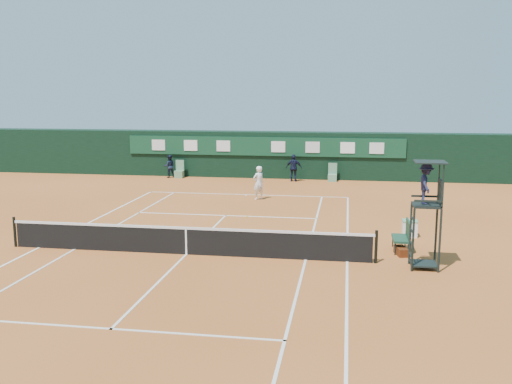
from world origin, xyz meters
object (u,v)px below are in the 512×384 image
at_px(umpire_chair, 427,192).
at_px(player, 258,183).
at_px(player_bench, 404,235).
at_px(tennis_net, 186,240).
at_px(cooler, 410,228).

relative_size(umpire_chair, player, 1.94).
bearing_deg(player_bench, tennis_net, -167.68).
bearing_deg(umpire_chair, tennis_net, 177.75).
xyz_separation_m(tennis_net, player_bench, (7.43, 1.62, 0.09)).
bearing_deg(player, tennis_net, 41.23).
bearing_deg(cooler, player_bench, -101.01).
height_order(cooler, player, player).
xyz_separation_m(umpire_chair, player_bench, (-0.43, 1.93, -1.86)).
relative_size(tennis_net, umpire_chair, 3.77).
distance_m(tennis_net, umpire_chair, 8.11).
bearing_deg(umpire_chair, cooler, 90.11).
xyz_separation_m(cooler, player, (-7.00, 6.79, 0.55)).
distance_m(player_bench, player, 11.13).
bearing_deg(cooler, player, 135.86).
relative_size(umpire_chair, player_bench, 2.85).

